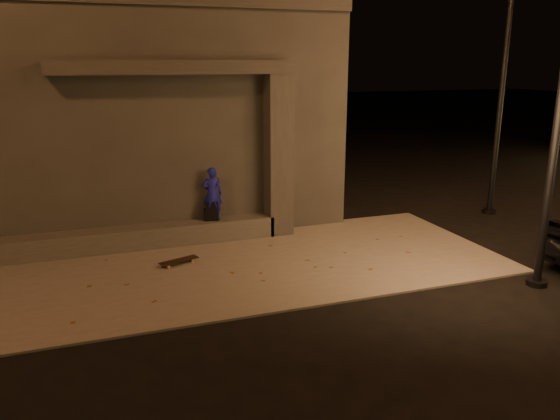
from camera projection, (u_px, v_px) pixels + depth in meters
name	position (u px, v px, depth m)	size (l,w,h in m)	color
ground	(256.00, 311.00, 8.79)	(120.00, 120.00, 0.00)	black
sidewalk	(226.00, 268.00, 10.60)	(11.00, 4.40, 0.04)	slate
building	(141.00, 115.00, 13.68)	(9.00, 5.10, 5.22)	#3D3A37
ledge	(137.00, 237.00, 11.64)	(6.00, 0.55, 0.45)	#4F4D47
column	(278.00, 156.00, 12.27)	(0.55, 0.55, 3.60)	#3D3A37
canopy	(176.00, 67.00, 11.09)	(5.00, 0.70, 0.28)	#3D3A37
skateboarder	(212.00, 194.00, 11.96)	(0.43, 0.29, 1.19)	#171898
backpack	(211.00, 214.00, 12.07)	(0.35, 0.27, 0.44)	black
skateboard	(179.00, 261.00, 10.70)	(0.81, 0.45, 0.09)	black
street_lamp_2	(507.00, 38.00, 13.35)	(0.36, 0.36, 7.88)	black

